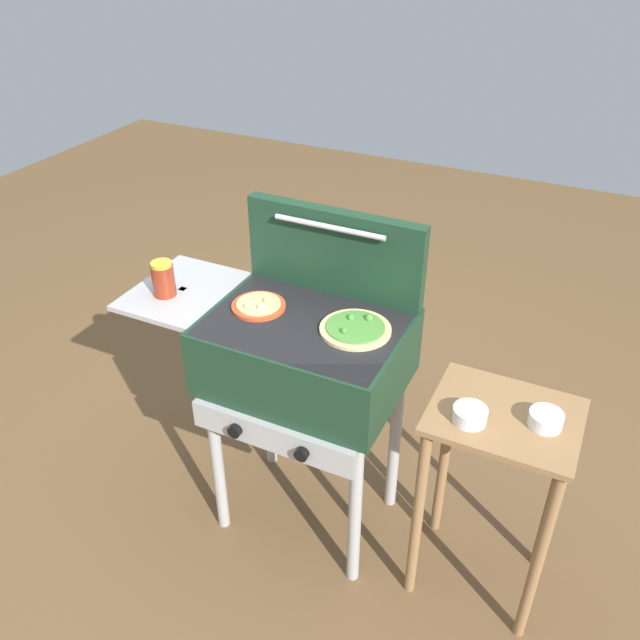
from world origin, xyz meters
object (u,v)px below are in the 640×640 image
(sauce_jar, at_px, (163,279))
(topping_bowl_far, at_px, (470,415))
(pizza_veggie, at_px, (356,328))
(topping_bowl_near, at_px, (545,420))
(pizza_cheese, at_px, (259,305))
(prep_table, at_px, (495,467))
(grill, at_px, (302,357))

(sauce_jar, xyz_separation_m, topping_bowl_far, (1.08, -0.02, -0.18))
(pizza_veggie, distance_m, topping_bowl_near, 0.62)
(pizza_cheese, relative_size, topping_bowl_near, 1.81)
(topping_bowl_near, xyz_separation_m, topping_bowl_far, (-0.20, -0.07, 0.00))
(pizza_cheese, height_order, topping_bowl_near, pizza_cheese)
(prep_table, xyz_separation_m, topping_bowl_far, (-0.09, -0.08, 0.24))
(pizza_veggie, bearing_deg, sauce_jar, -173.48)
(sauce_jar, bearing_deg, topping_bowl_near, 2.45)
(pizza_veggie, relative_size, prep_table, 0.30)
(grill, xyz_separation_m, topping_bowl_near, (0.79, 0.00, 0.02))
(grill, bearing_deg, sauce_jar, -173.94)
(topping_bowl_far, bearing_deg, grill, 173.08)
(grill, distance_m, prep_table, 0.71)
(grill, relative_size, pizza_cheese, 5.33)
(sauce_jar, relative_size, prep_table, 0.16)
(sauce_jar, distance_m, topping_bowl_near, 1.30)
(topping_bowl_near, relative_size, topping_bowl_far, 0.98)
(grill, distance_m, sauce_jar, 0.54)
(pizza_veggie, distance_m, prep_table, 0.62)
(pizza_veggie, height_order, topping_bowl_near, pizza_veggie)
(pizza_veggie, xyz_separation_m, sauce_jar, (-0.67, -0.08, 0.05))
(grill, relative_size, sauce_jar, 7.75)
(pizza_cheese, xyz_separation_m, pizza_veggie, (0.34, 0.01, -0.00))
(pizza_veggie, xyz_separation_m, prep_table, (0.50, -0.02, -0.37))
(pizza_cheese, distance_m, sauce_jar, 0.34)
(prep_table, height_order, topping_bowl_near, topping_bowl_near)
(sauce_jar, height_order, topping_bowl_far, sauce_jar)
(pizza_cheese, relative_size, prep_table, 0.24)
(topping_bowl_near, bearing_deg, topping_bowl_far, -160.13)
(pizza_veggie, distance_m, topping_bowl_far, 0.44)
(prep_table, height_order, topping_bowl_far, topping_bowl_far)
(grill, distance_m, topping_bowl_far, 0.59)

